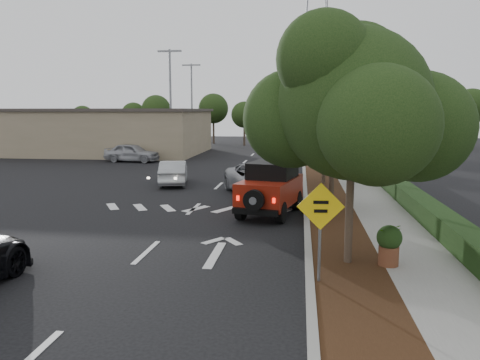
# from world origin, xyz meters

# --- Properties ---
(ground) EXTENTS (120.00, 120.00, 0.00)m
(ground) POSITION_xyz_m (0.00, 0.00, 0.00)
(ground) COLOR black
(ground) RESTS_ON ground
(curb) EXTENTS (0.20, 70.00, 0.15)m
(curb) POSITION_xyz_m (4.60, 12.00, 0.07)
(curb) COLOR #9E9B93
(curb) RESTS_ON ground
(planting_strip) EXTENTS (1.80, 70.00, 0.12)m
(planting_strip) POSITION_xyz_m (5.60, 12.00, 0.06)
(planting_strip) COLOR black
(planting_strip) RESTS_ON ground
(sidewalk) EXTENTS (2.00, 70.00, 0.12)m
(sidewalk) POSITION_xyz_m (7.50, 12.00, 0.06)
(sidewalk) COLOR gray
(sidewalk) RESTS_ON ground
(hedge) EXTENTS (0.80, 70.00, 0.80)m
(hedge) POSITION_xyz_m (8.90, 12.00, 0.40)
(hedge) COLOR black
(hedge) RESTS_ON ground
(commercial_building) EXTENTS (22.00, 12.00, 4.00)m
(commercial_building) POSITION_xyz_m (-16.00, 30.00, 2.00)
(commercial_building) COLOR gray
(commercial_building) RESTS_ON ground
(transmission_tower) EXTENTS (7.00, 4.00, 28.00)m
(transmission_tower) POSITION_xyz_m (6.00, 48.00, 0.00)
(transmission_tower) COLOR slate
(transmission_tower) RESTS_ON ground
(street_tree_near) EXTENTS (3.80, 3.80, 5.92)m
(street_tree_near) POSITION_xyz_m (5.60, -0.50, 0.00)
(street_tree_near) COLOR black
(street_tree_near) RESTS_ON ground
(street_tree_mid) EXTENTS (3.20, 3.20, 5.32)m
(street_tree_mid) POSITION_xyz_m (5.60, 6.50, 0.00)
(street_tree_mid) COLOR black
(street_tree_mid) RESTS_ON ground
(street_tree_far) EXTENTS (3.40, 3.40, 5.62)m
(street_tree_far) POSITION_xyz_m (5.60, 13.00, 0.00)
(street_tree_far) COLOR black
(street_tree_far) RESTS_ON ground
(light_pole_a) EXTENTS (2.00, 0.22, 9.00)m
(light_pole_a) POSITION_xyz_m (-6.50, 26.00, 0.00)
(light_pole_a) COLOR slate
(light_pole_a) RESTS_ON ground
(light_pole_b) EXTENTS (2.00, 0.22, 9.00)m
(light_pole_b) POSITION_xyz_m (-7.50, 38.00, 0.00)
(light_pole_b) COLOR slate
(light_pole_b) RESTS_ON ground
(red_jeep) EXTENTS (2.51, 4.16, 2.04)m
(red_jeep) POSITION_xyz_m (3.24, 5.55, 1.04)
(red_jeep) COLOR black
(red_jeep) RESTS_ON ground
(silver_suv_ahead) EXTENTS (4.24, 5.97, 1.51)m
(silver_suv_ahead) POSITION_xyz_m (2.43, 9.29, 0.76)
(silver_suv_ahead) COLOR #9C9EA3
(silver_suv_ahead) RESTS_ON ground
(silver_sedan_oncoming) EXTENTS (2.19, 4.17, 1.31)m
(silver_sedan_oncoming) POSITION_xyz_m (-2.56, 12.25, 0.65)
(silver_sedan_oncoming) COLOR #ADB1B5
(silver_sedan_oncoming) RESTS_ON ground
(parked_suv) EXTENTS (4.46, 2.16, 1.47)m
(parked_suv) POSITION_xyz_m (-8.82, 22.81, 0.73)
(parked_suv) COLOR #A0A1A8
(parked_suv) RESTS_ON ground
(speed_hump_sign) EXTENTS (1.08, 0.13, 2.30)m
(speed_hump_sign) POSITION_xyz_m (4.80, -2.01, 1.59)
(speed_hump_sign) COLOR slate
(speed_hump_sign) RESTS_ON ground
(terracotta_planter) EXTENTS (0.63, 0.63, 1.10)m
(terracotta_planter) POSITION_xyz_m (6.60, -0.64, 0.74)
(terracotta_planter) COLOR brown
(terracotta_planter) RESTS_ON ground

